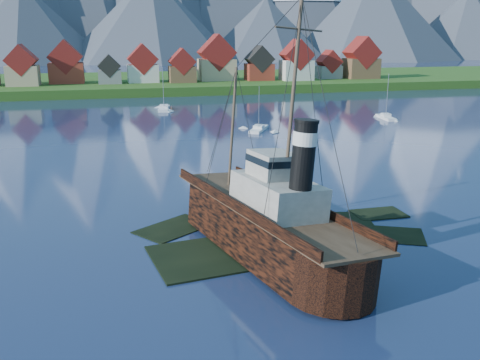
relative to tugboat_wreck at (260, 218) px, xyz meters
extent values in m
plane|color=#1A2749|center=(1.35, 1.31, -3.12)|extent=(1400.00, 1400.00, 0.00)
cube|color=black|center=(-1.65, -0.69, -3.44)|extent=(19.08, 11.42, 1.00)
cube|color=black|center=(7.35, 5.31, -3.50)|extent=(15.15, 9.76, 1.00)
cube|color=black|center=(3.35, 10.31, -3.40)|extent=(11.45, 9.06, 1.00)
cube|color=black|center=(13.35, 0.31, -3.54)|extent=(10.27, 8.34, 1.00)
cube|color=black|center=(-7.65, 7.31, -3.52)|extent=(9.42, 8.68, 1.00)
cube|color=black|center=(16.35, 6.31, -3.47)|extent=(6.00, 4.00, 1.00)
cube|color=#214F16|center=(1.35, 171.31, -3.12)|extent=(600.00, 80.00, 3.20)
cube|color=#3F3D38|center=(1.35, 133.31, -3.12)|extent=(600.00, 2.50, 2.00)
cube|color=tan|center=(-41.65, 151.31, 3.28)|extent=(10.50, 9.00, 6.80)
cube|color=maroon|center=(-41.65, 151.31, 8.57)|extent=(10.69, 9.18, 10.69)
cube|color=maroon|center=(-27.65, 157.31, 3.48)|extent=(12.00, 8.50, 7.20)
cube|color=maroon|center=(-27.65, 157.31, 9.24)|extent=(12.22, 8.67, 12.22)
cube|color=slate|center=(-12.65, 152.31, 2.28)|extent=(8.00, 7.00, 4.80)
cube|color=black|center=(-12.65, 152.31, 6.12)|extent=(8.15, 7.14, 8.15)
cube|color=beige|center=(-0.65, 155.31, 3.08)|extent=(11.00, 9.50, 6.40)
cube|color=maroon|center=(-0.65, 155.31, 8.26)|extent=(11.20, 9.69, 11.20)
cube|color=brown|center=(13.35, 151.31, 2.78)|extent=(9.50, 8.00, 5.80)
cube|color=maroon|center=(13.35, 151.31, 7.39)|extent=(9.67, 8.16, 9.67)
cube|color=tan|center=(27.35, 156.31, 3.88)|extent=(13.50, 10.00, 8.00)
cube|color=maroon|center=(27.35, 156.31, 10.31)|extent=(13.75, 10.20, 13.75)
cube|color=maroon|center=(43.35, 153.31, 2.98)|extent=(10.00, 8.50, 6.20)
cube|color=black|center=(43.35, 153.31, 7.88)|extent=(10.18, 8.67, 10.18)
cube|color=beige|center=(57.35, 150.31, 3.63)|extent=(11.50, 9.00, 7.50)
cube|color=maroon|center=(57.35, 150.31, 9.45)|extent=(11.71, 9.18, 11.71)
cube|color=slate|center=(72.35, 154.31, 2.38)|extent=(9.00, 7.50, 5.00)
cube|color=maroon|center=(72.35, 154.31, 6.50)|extent=(9.16, 7.65, 9.16)
cube|color=brown|center=(85.35, 152.31, 3.78)|extent=(12.50, 10.00, 7.80)
cube|color=maroon|center=(85.35, 152.31, 9.93)|extent=(12.73, 10.20, 12.73)
cone|color=#2D333D|center=(-68.65, 375.31, 23.88)|extent=(120.00, 120.00, 58.00)
cone|color=#2D333D|center=(21.35, 370.31, 27.88)|extent=(136.00, 136.00, 66.00)
cone|color=#2D333D|center=(111.35, 374.31, 19.88)|extent=(110.00, 110.00, 50.00)
cone|color=#2D333D|center=(201.35, 371.31, 32.38)|extent=(150.00, 150.00, 75.00)
cone|color=#2D333D|center=(291.35, 372.31, 24.88)|extent=(124.00, 124.00, 60.00)
cube|color=black|center=(0.00, -1.56, -0.78)|extent=(7.29, 21.00, 4.37)
cone|color=black|center=(0.00, 12.06, -0.78)|extent=(7.29, 7.29, 7.29)
cylinder|color=black|center=(0.00, -12.06, -0.78)|extent=(7.29, 7.29, 4.37)
cube|color=#4C3826|center=(0.00, -1.56, 1.51)|extent=(7.14, 27.70, 0.26)
cube|color=black|center=(-3.50, -1.56, 1.98)|extent=(0.21, 26.83, 0.94)
cube|color=black|center=(3.50, -1.56, 1.98)|extent=(0.21, 26.83, 0.94)
cube|color=#ADA89E|center=(0.00, -3.13, 3.07)|extent=(5.42, 8.85, 3.12)
cube|color=#ADA89E|center=(0.00, -2.08, 5.78)|extent=(3.75, 4.17, 2.29)
cylinder|color=black|center=(0.00, -6.56, 7.55)|extent=(1.98, 1.98, 5.83)
cylinder|color=silver|center=(0.00, -6.56, 9.01)|extent=(2.08, 2.08, 1.15)
cylinder|color=#473828|center=(0.00, 6.77, 7.86)|extent=(0.29, 0.29, 12.50)
cylinder|color=#473828|center=(0.00, -4.17, 13.69)|extent=(0.33, 0.33, 13.54)
cube|color=white|center=(52.78, 71.47, -3.02)|extent=(3.04, 8.67, 1.20)
cube|color=white|center=(52.78, 71.47, -2.07)|extent=(2.12, 2.57, 0.70)
cylinder|color=gray|center=(52.78, 71.47, 2.77)|extent=(0.14, 0.14, 10.39)
cube|color=white|center=(1.12, 100.75, -3.02)|extent=(4.30, 10.76, 1.26)
cube|color=white|center=(1.12, 100.75, -2.02)|extent=(2.75, 3.27, 0.73)
cylinder|color=gray|center=(1.12, 100.75, 3.05)|extent=(0.15, 0.15, 10.89)
cube|color=white|center=(17.82, 63.38, -3.03)|extent=(6.45, 9.04, 1.04)
cube|color=white|center=(17.82, 63.38, -2.21)|extent=(2.99, 3.20, 0.61)
cylinder|color=gray|center=(17.82, 63.38, 1.99)|extent=(0.12, 0.12, 9.02)
camera|label=1|loc=(-13.75, -47.63, 17.50)|focal=40.00mm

